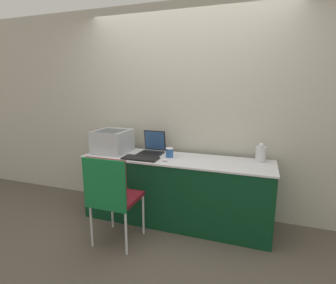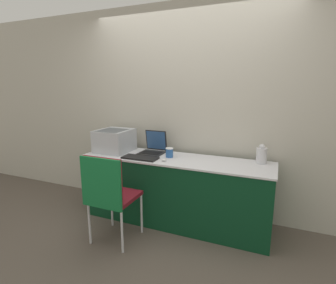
{
  "view_description": "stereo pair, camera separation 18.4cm",
  "coord_description": "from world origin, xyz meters",
  "px_view_note": "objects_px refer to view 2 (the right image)",
  "views": [
    {
      "loc": [
        0.89,
        -2.51,
        1.62
      ],
      "look_at": [
        -0.1,
        0.32,
        0.97
      ],
      "focal_mm": 28.0,
      "sensor_mm": 36.0,
      "label": 1
    },
    {
      "loc": [
        1.06,
        -2.45,
        1.62
      ],
      "look_at": [
        -0.1,
        0.32,
        0.97
      ],
      "focal_mm": 28.0,
      "sensor_mm": 36.0,
      "label": 2
    }
  ],
  "objects_px": {
    "coffee_cup": "(169,153)",
    "mouse": "(164,160)",
    "printer": "(115,140)",
    "laptop_left": "(153,148)",
    "chair": "(108,190)",
    "external_keyboard": "(140,158)",
    "metal_pitcher": "(261,155)"
  },
  "relations": [
    {
      "from": "printer",
      "to": "coffee_cup",
      "type": "xyz_separation_m",
      "value": [
        0.76,
        0.0,
        -0.09
      ]
    },
    {
      "from": "printer",
      "to": "coffee_cup",
      "type": "bearing_deg",
      "value": 0.17
    },
    {
      "from": "printer",
      "to": "chair",
      "type": "distance_m",
      "value": 0.9
    },
    {
      "from": "coffee_cup",
      "to": "metal_pitcher",
      "type": "distance_m",
      "value": 1.03
    },
    {
      "from": "external_keyboard",
      "to": "metal_pitcher",
      "type": "bearing_deg",
      "value": 15.2
    },
    {
      "from": "metal_pitcher",
      "to": "chair",
      "type": "distance_m",
      "value": 1.66
    },
    {
      "from": "laptop_left",
      "to": "coffee_cup",
      "type": "relative_size",
      "value": 2.75
    },
    {
      "from": "coffee_cup",
      "to": "chair",
      "type": "bearing_deg",
      "value": -116.16
    },
    {
      "from": "laptop_left",
      "to": "coffee_cup",
      "type": "xyz_separation_m",
      "value": [
        0.26,
        -0.1,
        -0.0
      ]
    },
    {
      "from": "printer",
      "to": "chair",
      "type": "height_order",
      "value": "printer"
    },
    {
      "from": "laptop_left",
      "to": "chair",
      "type": "relative_size",
      "value": 0.32
    },
    {
      "from": "printer",
      "to": "metal_pitcher",
      "type": "xyz_separation_m",
      "value": [
        1.77,
        0.16,
        -0.06
      ]
    },
    {
      "from": "mouse",
      "to": "laptop_left",
      "type": "bearing_deg",
      "value": 134.35
    },
    {
      "from": "coffee_cup",
      "to": "metal_pitcher",
      "type": "relative_size",
      "value": 0.52
    },
    {
      "from": "external_keyboard",
      "to": "metal_pitcher",
      "type": "xyz_separation_m",
      "value": [
        1.3,
        0.35,
        0.08
      ]
    },
    {
      "from": "chair",
      "to": "external_keyboard",
      "type": "bearing_deg",
      "value": 82.4
    },
    {
      "from": "coffee_cup",
      "to": "mouse",
      "type": "height_order",
      "value": "coffee_cup"
    },
    {
      "from": "mouse",
      "to": "metal_pitcher",
      "type": "bearing_deg",
      "value": 18.93
    },
    {
      "from": "coffee_cup",
      "to": "chair",
      "type": "xyz_separation_m",
      "value": [
        -0.36,
        -0.73,
        -0.25
      ]
    },
    {
      "from": "coffee_cup",
      "to": "printer",
      "type": "bearing_deg",
      "value": -179.83
    },
    {
      "from": "mouse",
      "to": "chair",
      "type": "distance_m",
      "value": 0.69
    },
    {
      "from": "coffee_cup",
      "to": "mouse",
      "type": "xyz_separation_m",
      "value": [
        0.01,
        -0.18,
        -0.04
      ]
    },
    {
      "from": "printer",
      "to": "laptop_left",
      "type": "xyz_separation_m",
      "value": [
        0.5,
        0.1,
        -0.09
      ]
    },
    {
      "from": "external_keyboard",
      "to": "mouse",
      "type": "relative_size",
      "value": 6.78
    },
    {
      "from": "laptop_left",
      "to": "external_keyboard",
      "type": "distance_m",
      "value": 0.3
    },
    {
      "from": "printer",
      "to": "metal_pitcher",
      "type": "bearing_deg",
      "value": 5.28
    },
    {
      "from": "coffee_cup",
      "to": "chair",
      "type": "height_order",
      "value": "chair"
    },
    {
      "from": "laptop_left",
      "to": "mouse",
      "type": "distance_m",
      "value": 0.4
    },
    {
      "from": "external_keyboard",
      "to": "coffee_cup",
      "type": "distance_m",
      "value": 0.35
    },
    {
      "from": "laptop_left",
      "to": "metal_pitcher",
      "type": "relative_size",
      "value": 1.43
    },
    {
      "from": "laptop_left",
      "to": "coffee_cup",
      "type": "distance_m",
      "value": 0.28
    },
    {
      "from": "external_keyboard",
      "to": "chair",
      "type": "bearing_deg",
      "value": -97.6
    }
  ]
}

